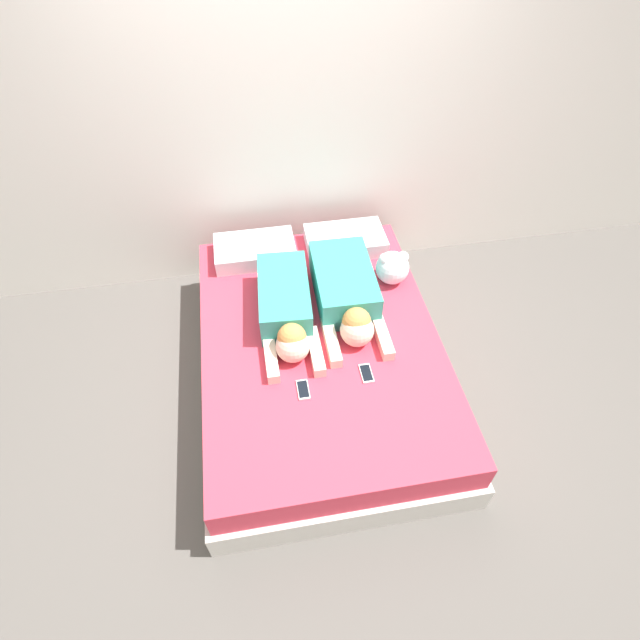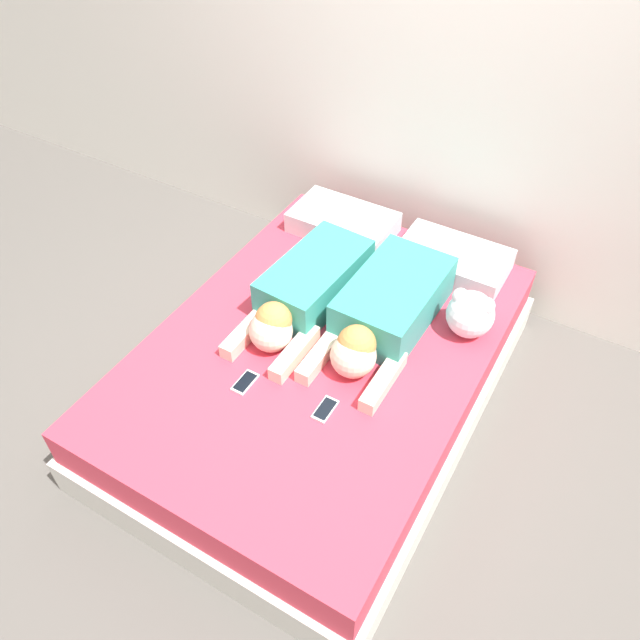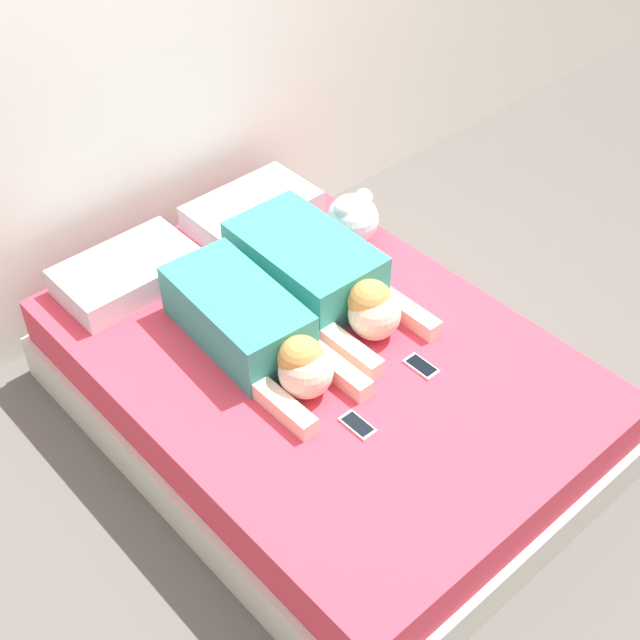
# 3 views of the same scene
# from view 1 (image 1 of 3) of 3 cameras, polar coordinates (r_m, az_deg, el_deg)

# --- Properties ---
(ground_plane) EXTENTS (12.00, 12.00, 0.00)m
(ground_plane) POSITION_cam_1_polar(r_m,az_deg,el_deg) (3.41, -0.00, -6.42)
(ground_plane) COLOR #5B5651
(wall_back) EXTENTS (12.00, 0.06, 2.60)m
(wall_back) POSITION_cam_1_polar(r_m,az_deg,el_deg) (3.50, -3.64, 22.96)
(wall_back) COLOR white
(wall_back) RESTS_ON ground_plane
(bed) EXTENTS (1.51, 2.10, 0.42)m
(bed) POSITION_cam_1_polar(r_m,az_deg,el_deg) (3.25, -0.00, -4.30)
(bed) COLOR beige
(bed) RESTS_ON ground_plane
(pillow_head_left) EXTENTS (0.56, 0.34, 0.12)m
(pillow_head_left) POSITION_cam_1_polar(r_m,az_deg,el_deg) (3.60, -7.43, 7.89)
(pillow_head_left) COLOR silver
(pillow_head_left) RESTS_ON bed
(pillow_head_right) EXTENTS (0.56, 0.34, 0.12)m
(pillow_head_right) POSITION_cam_1_polar(r_m,az_deg,el_deg) (3.67, 2.89, 9.06)
(pillow_head_right) COLOR silver
(pillow_head_right) RESTS_ON bed
(person_left) EXTENTS (0.35, 0.89, 0.23)m
(person_left) POSITION_cam_1_polar(r_m,az_deg,el_deg) (3.09, -3.86, 1.21)
(person_left) COLOR teal
(person_left) RESTS_ON bed
(person_right) EXTENTS (0.38, 0.91, 0.24)m
(person_right) POSITION_cam_1_polar(r_m,az_deg,el_deg) (3.18, 3.06, 3.05)
(person_right) COLOR teal
(person_right) RESTS_ON bed
(cell_phone_left) EXTENTS (0.07, 0.13, 0.01)m
(cell_phone_left) POSITION_cam_1_polar(r_m,az_deg,el_deg) (2.84, -1.95, -7.95)
(cell_phone_left) COLOR silver
(cell_phone_left) RESTS_ON bed
(cell_phone_right) EXTENTS (0.07, 0.13, 0.01)m
(cell_phone_right) POSITION_cam_1_polar(r_m,az_deg,el_deg) (2.91, 5.31, -6.08)
(cell_phone_right) COLOR silver
(cell_phone_right) RESTS_ON bed
(plush_toy) EXTENTS (0.22, 0.22, 0.24)m
(plush_toy) POSITION_cam_1_polar(r_m,az_deg,el_deg) (3.39, 8.28, 6.02)
(plush_toy) COLOR white
(plush_toy) RESTS_ON bed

